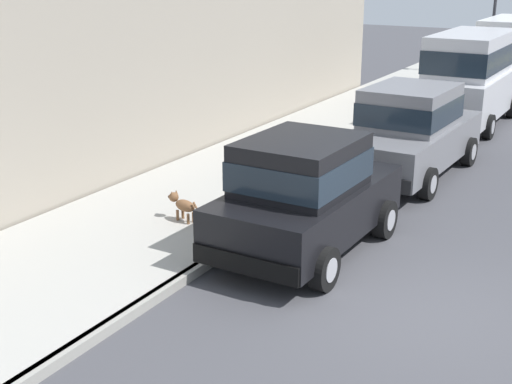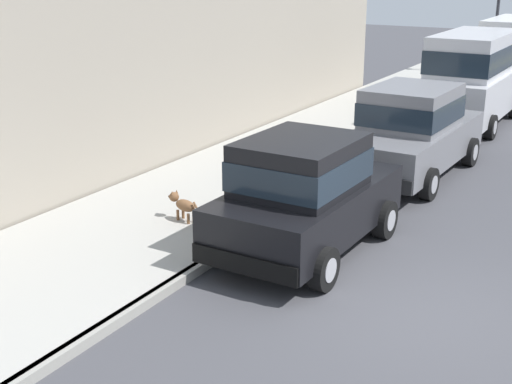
{
  "view_description": "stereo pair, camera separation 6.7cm",
  "coord_description": "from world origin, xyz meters",
  "px_view_note": "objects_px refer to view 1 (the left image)",
  "views": [
    {
      "loc": [
        2.25,
        -8.41,
        4.42
      ],
      "look_at": [
        -3.07,
        1.0,
        0.85
      ],
      "focal_mm": 49.64,
      "sensor_mm": 36.0,
      "label": 1
    },
    {
      "loc": [
        2.31,
        -8.38,
        4.42
      ],
      "look_at": [
        -3.07,
        1.0,
        0.85
      ],
      "focal_mm": 49.64,
      "sensor_mm": 36.0,
      "label": 2
    }
  ],
  "objects_px": {
    "car_black_hatchback": "(305,194)",
    "car_silver_van": "(470,74)",
    "dog_brown": "(183,204)",
    "street_lamp": "(496,0)",
    "car_white_van": "(511,52)",
    "car_grey_sedan": "(410,130)"
  },
  "relations": [
    {
      "from": "car_black_hatchback",
      "to": "car_silver_van",
      "type": "xyz_separation_m",
      "value": [
        -0.04,
        10.52,
        0.42
      ]
    },
    {
      "from": "dog_brown",
      "to": "street_lamp",
      "type": "xyz_separation_m",
      "value": [
        0.91,
        19.59,
        2.48
      ]
    },
    {
      "from": "car_black_hatchback",
      "to": "street_lamp",
      "type": "distance_m",
      "value": 19.66
    },
    {
      "from": "car_silver_van",
      "to": "street_lamp",
      "type": "distance_m",
      "value": 9.22
    },
    {
      "from": "car_black_hatchback",
      "to": "car_silver_van",
      "type": "height_order",
      "value": "car_silver_van"
    },
    {
      "from": "street_lamp",
      "to": "dog_brown",
      "type": "bearing_deg",
      "value": -92.66
    },
    {
      "from": "car_white_van",
      "to": "dog_brown",
      "type": "height_order",
      "value": "car_white_van"
    },
    {
      "from": "car_black_hatchback",
      "to": "car_silver_van",
      "type": "relative_size",
      "value": 0.78
    },
    {
      "from": "car_black_hatchback",
      "to": "car_white_van",
      "type": "xyz_separation_m",
      "value": [
        0.01,
        16.2,
        0.42
      ]
    },
    {
      "from": "car_grey_sedan",
      "to": "car_white_van",
      "type": "xyz_separation_m",
      "value": [
        -0.09,
        11.32,
        0.41
      ]
    },
    {
      "from": "car_silver_van",
      "to": "dog_brown",
      "type": "xyz_separation_m",
      "value": [
        -2.24,
        -10.59,
        -0.97
      ]
    },
    {
      "from": "car_silver_van",
      "to": "car_white_van",
      "type": "height_order",
      "value": "same"
    },
    {
      "from": "car_grey_sedan",
      "to": "car_black_hatchback",
      "type": "bearing_deg",
      "value": -91.14
    },
    {
      "from": "car_grey_sedan",
      "to": "car_silver_van",
      "type": "relative_size",
      "value": 0.95
    },
    {
      "from": "dog_brown",
      "to": "car_white_van",
      "type": "bearing_deg",
      "value": 82.03
    },
    {
      "from": "car_grey_sedan",
      "to": "street_lamp",
      "type": "relative_size",
      "value": 1.06
    },
    {
      "from": "car_grey_sedan",
      "to": "dog_brown",
      "type": "height_order",
      "value": "car_grey_sedan"
    },
    {
      "from": "car_white_van",
      "to": "car_grey_sedan",
      "type": "bearing_deg",
      "value": -89.54
    },
    {
      "from": "car_grey_sedan",
      "to": "street_lamp",
      "type": "xyz_separation_m",
      "value": [
        -1.46,
        14.63,
        1.92
      ]
    },
    {
      "from": "car_grey_sedan",
      "to": "dog_brown",
      "type": "bearing_deg",
      "value": -115.52
    },
    {
      "from": "car_black_hatchback",
      "to": "street_lamp",
      "type": "bearing_deg",
      "value": 93.99
    },
    {
      "from": "car_black_hatchback",
      "to": "car_silver_van",
      "type": "distance_m",
      "value": 10.52
    }
  ]
}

